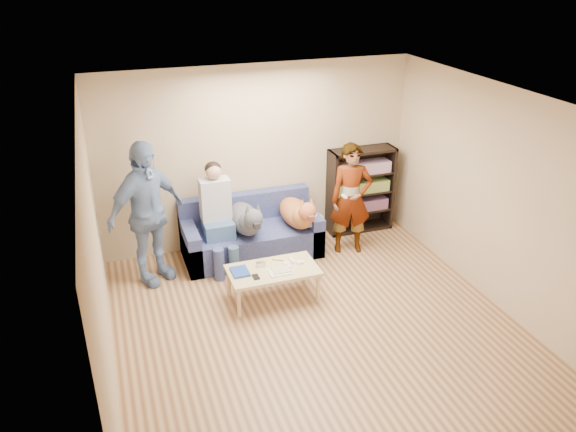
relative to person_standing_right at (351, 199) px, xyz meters
name	(u,v)px	position (x,y,z in m)	size (l,w,h in m)	color
ground	(323,335)	(-1.12, -1.75, -0.80)	(5.00, 5.00, 0.00)	brown
ceiling	(330,108)	(-1.12, -1.75, 1.80)	(5.00, 5.00, 0.00)	white
wall_back	(258,157)	(-1.12, 0.75, 0.50)	(4.50, 4.50, 0.00)	tan
wall_front	(474,396)	(-1.12, -4.25, 0.50)	(4.50, 4.50, 0.00)	tan
wall_left	(98,268)	(-3.37, -1.75, 0.50)	(5.00, 5.00, 0.00)	tan
wall_right	(507,203)	(1.13, -1.75, 0.50)	(5.00, 5.00, 0.00)	tan
blanket	(308,219)	(-0.59, 0.14, -0.29)	(0.47, 0.40, 0.16)	#AAABAF
person_standing_right	(351,199)	(0.00, 0.00, 0.00)	(0.58, 0.38, 1.60)	gray
person_standing_left	(147,214)	(-2.77, 0.10, 0.15)	(1.11, 0.46, 1.90)	#7989C1
held_controller	(344,196)	(-0.20, -0.20, 0.15)	(0.04, 0.11, 0.03)	silver
notebook_blue	(240,272)	(-1.82, -0.81, -0.37)	(0.20, 0.26, 0.03)	#1B3B96
papers	(279,272)	(-1.37, -0.96, -0.37)	(0.26, 0.20, 0.01)	white
magazine	(281,270)	(-1.34, -0.94, -0.36)	(0.22, 0.17, 0.01)	#BDB797
camera_silver	(261,264)	(-1.54, -0.74, -0.35)	(0.11, 0.06, 0.05)	#BBBCC0
controller_a	(292,260)	(-1.14, -0.76, -0.36)	(0.04, 0.13, 0.03)	silver
controller_b	(300,262)	(-1.06, -0.84, -0.36)	(0.09, 0.06, 0.03)	white
headphone_cup_a	(289,266)	(-1.22, -0.88, -0.37)	(0.07, 0.07, 0.02)	silver
headphone_cup_b	(287,263)	(-1.22, -0.80, -0.37)	(0.07, 0.07, 0.02)	white
pen_orange	(275,275)	(-1.44, -1.02, -0.37)	(0.01, 0.01, 0.14)	orange
pen_black	(278,260)	(-1.30, -0.68, -0.37)	(0.01, 0.01, 0.14)	black
wallet	(256,277)	(-1.67, -0.98, -0.37)	(0.07, 0.12, 0.01)	black
sofa	(251,236)	(-1.37, 0.35, -0.52)	(1.90, 0.85, 0.82)	#515B93
person_seated	(217,212)	(-1.85, 0.22, -0.02)	(0.40, 0.73, 1.47)	#3D5A86
dog_gray	(246,219)	(-1.47, 0.19, -0.16)	(0.41, 1.25, 0.59)	#50535B
dog_tan	(298,213)	(-0.73, 0.14, -0.17)	(0.40, 1.16, 0.57)	#AB6634
coffee_table	(273,272)	(-1.42, -0.86, -0.42)	(1.10, 0.60, 0.42)	#D9C285
bookshelf	(360,188)	(0.43, 0.58, -0.12)	(1.00, 0.34, 1.30)	black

